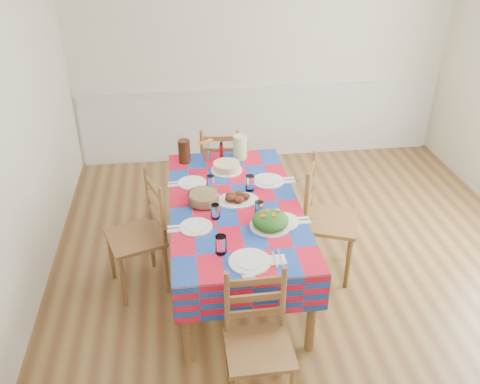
# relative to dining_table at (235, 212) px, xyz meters

# --- Properties ---
(room) EXTENTS (4.58, 5.08, 2.78)m
(room) POSITION_rel_dining_table_xyz_m (0.62, -0.09, 0.68)
(room) COLOR brown
(room) RESTS_ON ground
(wainscot) EXTENTS (4.41, 0.06, 0.92)m
(wainscot) POSITION_rel_dining_table_xyz_m (0.62, 2.39, -0.19)
(wainscot) COLOR silver
(wainscot) RESTS_ON room
(dining_table) EXTENTS (1.04, 1.94, 0.76)m
(dining_table) POSITION_rel_dining_table_xyz_m (0.00, 0.00, 0.00)
(dining_table) COLOR brown
(dining_table) RESTS_ON room
(setting_near_head) EXTENTS (0.47, 0.31, 0.14)m
(setting_near_head) POSITION_rel_dining_table_xyz_m (-0.05, -0.73, 0.11)
(setting_near_head) COLOR white
(setting_near_head) RESTS_ON dining_table
(setting_left_near) EXTENTS (0.45, 0.27, 0.12)m
(setting_left_near) POSITION_rel_dining_table_xyz_m (-0.28, -0.27, 0.11)
(setting_left_near) COLOR white
(setting_left_near) RESTS_ON dining_table
(setting_left_far) EXTENTS (0.44, 0.26, 0.12)m
(setting_left_far) POSITION_rel_dining_table_xyz_m (-0.27, 0.34, 0.11)
(setting_left_far) COLOR white
(setting_left_far) RESTS_ON dining_table
(setting_right_near) EXTENTS (0.48, 0.28, 0.12)m
(setting_right_near) POSITION_rel_dining_table_xyz_m (0.27, -0.28, 0.11)
(setting_right_near) COLOR white
(setting_right_near) RESTS_ON dining_table
(setting_right_far) EXTENTS (0.53, 0.30, 0.13)m
(setting_right_far) POSITION_rel_dining_table_xyz_m (0.27, 0.27, 0.11)
(setting_right_far) COLOR white
(setting_right_far) RESTS_ON dining_table
(meat_platter) EXTENTS (0.35, 0.25, 0.07)m
(meat_platter) POSITION_rel_dining_table_xyz_m (0.02, 0.03, 0.11)
(meat_platter) COLOR white
(meat_platter) RESTS_ON dining_table
(salad_platter) EXTENTS (0.31, 0.31, 0.13)m
(salad_platter) POSITION_rel_dining_table_xyz_m (0.22, -0.37, 0.13)
(salad_platter) COLOR white
(salad_platter) RESTS_ON dining_table
(pasta_bowl) EXTENTS (0.25, 0.25, 0.09)m
(pasta_bowl) POSITION_rel_dining_table_xyz_m (-0.24, 0.04, 0.13)
(pasta_bowl) COLOR white
(pasta_bowl) RESTS_ON dining_table
(cake) EXTENTS (0.28, 0.28, 0.08)m
(cake) POSITION_rel_dining_table_xyz_m (-0.00, 0.57, 0.12)
(cake) COLOR white
(cake) RESTS_ON dining_table
(serving_utensils) EXTENTS (0.13, 0.29, 0.01)m
(serving_utensils) POSITION_rel_dining_table_xyz_m (0.18, -0.09, 0.09)
(serving_utensils) COLOR black
(serving_utensils) RESTS_ON dining_table
(flower_vase) EXTENTS (0.14, 0.12, 0.23)m
(flower_vase) POSITION_rel_dining_table_xyz_m (-0.17, 0.78, 0.18)
(flower_vase) COLOR white
(flower_vase) RESTS_ON dining_table
(hot_sauce) EXTENTS (0.04, 0.04, 0.16)m
(hot_sauce) POSITION_rel_dining_table_xyz_m (-0.02, 0.85, 0.16)
(hot_sauce) COLOR #AB0D0D
(hot_sauce) RESTS_ON dining_table
(green_pitcher) EXTENTS (0.13, 0.13, 0.22)m
(green_pitcher) POSITION_rel_dining_table_xyz_m (0.15, 0.82, 0.20)
(green_pitcher) COLOR #BFDB9B
(green_pitcher) RESTS_ON dining_table
(tea_pitcher) EXTENTS (0.11, 0.11, 0.22)m
(tea_pitcher) POSITION_rel_dining_table_xyz_m (-0.37, 0.79, 0.19)
(tea_pitcher) COLOR #32180B
(tea_pitcher) RESTS_ON dining_table
(name_card) EXTENTS (0.08, 0.03, 0.02)m
(name_card) POSITION_rel_dining_table_xyz_m (-0.02, -0.93, 0.09)
(name_card) COLOR white
(name_card) RESTS_ON dining_table
(chair_near) EXTENTS (0.42, 0.40, 0.94)m
(chair_near) POSITION_rel_dining_table_xyz_m (-0.00, -1.22, -0.21)
(chair_near) COLOR brown
(chair_near) RESTS_ON room
(chair_far) EXTENTS (0.45, 0.43, 0.93)m
(chair_far) POSITION_rel_dining_table_xyz_m (-0.00, 1.22, -0.21)
(chair_far) COLOR brown
(chair_far) RESTS_ON room
(chair_left) EXTENTS (0.54, 0.56, 1.01)m
(chair_left) POSITION_rel_dining_table_xyz_m (-0.77, 0.01, -0.18)
(chair_left) COLOR brown
(chair_left) RESTS_ON room
(chair_right) EXTENTS (0.58, 0.59, 1.05)m
(chair_right) POSITION_rel_dining_table_xyz_m (0.77, 0.02, -0.16)
(chair_right) COLOR brown
(chair_right) RESTS_ON room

